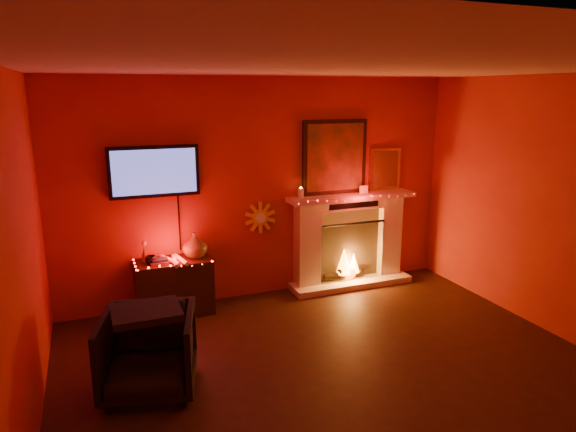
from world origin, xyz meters
name	(u,v)px	position (x,y,z in m)	size (l,w,h in m)	color
room	(365,244)	(0.00, 0.00, 1.35)	(5.00, 5.00, 5.00)	black
fireplace	(349,231)	(1.14, 2.39, 0.72)	(1.72, 0.40, 2.18)	beige
tv	(154,172)	(-1.30, 2.45, 1.65)	(1.00, 0.07, 1.24)	black
sunburst_clock	(260,218)	(-0.05, 2.48, 1.00)	(0.40, 0.03, 0.40)	yellow
console_table	(176,283)	(-1.16, 2.26, 0.38)	(0.85, 0.51, 0.95)	black
armchair	(149,352)	(-1.64, 0.75, 0.36)	(0.76, 0.79, 0.72)	black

